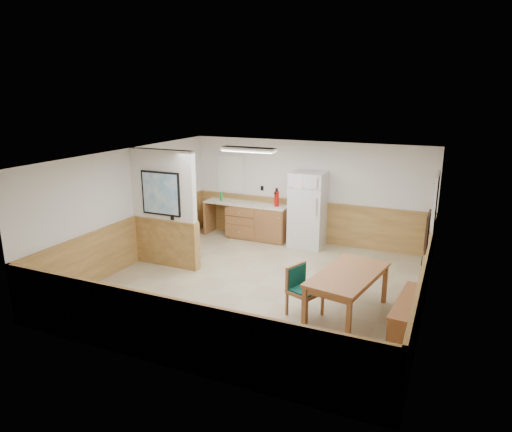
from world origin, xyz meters
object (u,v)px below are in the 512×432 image
at_px(dining_table, 348,278).
at_px(refrigerator, 308,210).
at_px(dining_chair, 301,286).
at_px(soap_bottle, 221,196).
at_px(fire_extinguisher, 277,198).
at_px(dining_bench, 408,306).

bearing_deg(dining_table, refrigerator, 128.64).
bearing_deg(dining_chair, soap_bottle, 155.96).
bearing_deg(fire_extinguisher, refrigerator, -18.20).
height_order(dining_table, fire_extinguisher, fire_extinguisher).
bearing_deg(fire_extinguisher, dining_table, -67.67).
distance_m(dining_bench, fire_extinguisher, 4.75).
bearing_deg(refrigerator, soap_bottle, 178.79).
relative_size(dining_bench, fire_extinguisher, 3.38).
bearing_deg(dining_chair, dining_bench, 31.22).
height_order(refrigerator, dining_bench, refrigerator).
height_order(dining_table, dining_chair, dining_chair).
distance_m(refrigerator, soap_bottle, 2.35).
height_order(refrigerator, dining_chair, refrigerator).
distance_m(dining_table, dining_chair, 0.79).
xyz_separation_m(dining_bench, fire_extinguisher, (-3.48, 3.15, 0.76)).
distance_m(refrigerator, dining_bench, 4.14).
distance_m(dining_bench, dining_chair, 1.73).
bearing_deg(dining_bench, soap_bottle, 153.06).
bearing_deg(dining_table, dining_bench, 11.44).
height_order(dining_bench, dining_chair, dining_chair).
relative_size(dining_table, dining_chair, 2.18).
bearing_deg(refrigerator, dining_chair, -74.44).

